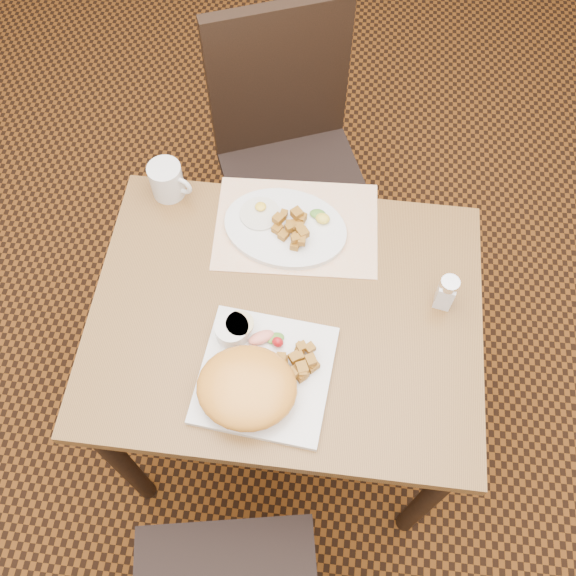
# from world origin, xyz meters

# --- Properties ---
(ground) EXTENTS (8.00, 8.00, 0.00)m
(ground) POSITION_xyz_m (0.00, 0.00, 0.00)
(ground) COLOR black
(ground) RESTS_ON ground
(table) EXTENTS (0.90, 0.70, 0.75)m
(table) POSITION_xyz_m (0.00, 0.00, 0.64)
(table) COLOR brown
(table) RESTS_ON ground
(chair_far) EXTENTS (0.55, 0.56, 0.97)m
(chair_far) POSITION_xyz_m (-0.07, 0.67, 0.54)
(chair_far) COLOR black
(chair_far) RESTS_ON ground
(placemat) EXTENTS (0.41, 0.30, 0.00)m
(placemat) POSITION_xyz_m (-0.00, 0.24, 0.75)
(placemat) COLOR white
(placemat) RESTS_ON table
(plate_square) EXTENTS (0.30, 0.30, 0.02)m
(plate_square) POSITION_xyz_m (-0.03, -0.16, 0.76)
(plate_square) COLOR silver
(plate_square) RESTS_ON table
(plate_oval) EXTENTS (0.34, 0.27, 0.02)m
(plate_oval) POSITION_xyz_m (-0.03, 0.23, 0.76)
(plate_oval) COLOR silver
(plate_oval) RESTS_ON placemat
(hollandaise_mound) EXTENTS (0.21, 0.19, 0.08)m
(hollandaise_mound) POSITION_xyz_m (-0.06, -0.21, 0.80)
(hollandaise_mound) COLOR orange
(hollandaise_mound) RESTS_ON plate_square
(ramekin) EXTENTS (0.09, 0.08, 0.04)m
(ramekin) POSITION_xyz_m (-0.11, -0.07, 0.79)
(ramekin) COLOR silver
(ramekin) RESTS_ON plate_square
(garnish_sq) EXTENTS (0.09, 0.06, 0.03)m
(garnish_sq) POSITION_xyz_m (-0.03, -0.08, 0.78)
(garnish_sq) COLOR #387223
(garnish_sq) RESTS_ON plate_square
(fried_egg) EXTENTS (0.10, 0.10, 0.02)m
(fried_egg) POSITION_xyz_m (-0.09, 0.25, 0.77)
(fried_egg) COLOR white
(fried_egg) RESTS_ON plate_oval
(garnish_ov) EXTENTS (0.05, 0.05, 0.02)m
(garnish_ov) POSITION_xyz_m (0.06, 0.26, 0.78)
(garnish_ov) COLOR #387223
(garnish_ov) RESTS_ON plate_oval
(salt_shaker) EXTENTS (0.05, 0.05, 0.10)m
(salt_shaker) POSITION_xyz_m (0.36, 0.07, 0.80)
(salt_shaker) COLOR white
(salt_shaker) RESTS_ON table
(coffee_mug) EXTENTS (0.11, 0.08, 0.09)m
(coffee_mug) POSITION_xyz_m (-0.33, 0.31, 0.80)
(coffee_mug) COLOR silver
(coffee_mug) RESTS_ON table
(home_fries_sq) EXTENTS (0.10, 0.11, 0.04)m
(home_fries_sq) POSITION_xyz_m (0.04, -0.14, 0.78)
(home_fries_sq) COLOR #AD701B
(home_fries_sq) RESTS_ON plate_square
(home_fries_ov) EXTENTS (0.10, 0.11, 0.04)m
(home_fries_ov) POSITION_xyz_m (-0.01, 0.21, 0.79)
(home_fries_ov) COLOR #AD701B
(home_fries_ov) RESTS_ON plate_oval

